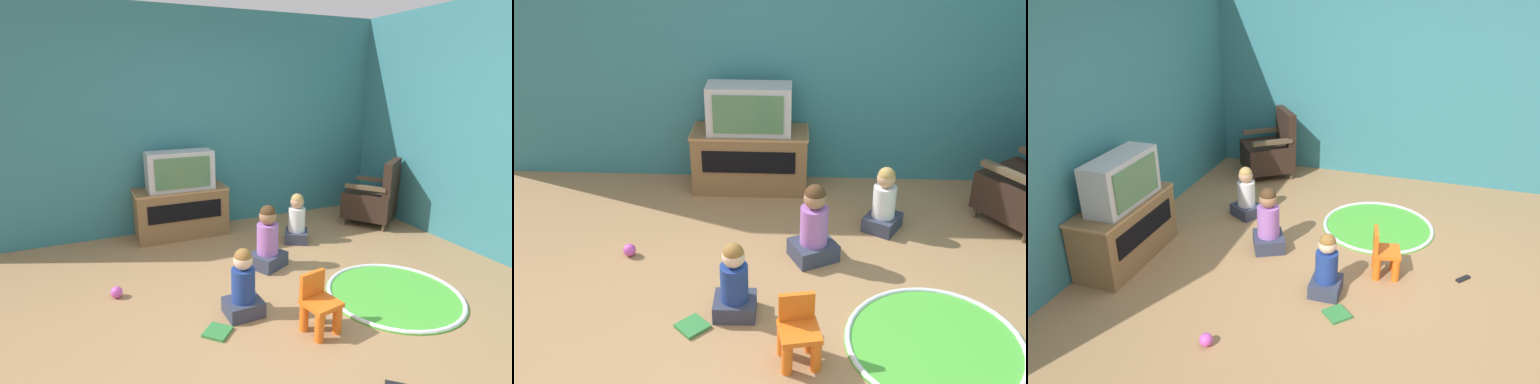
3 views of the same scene
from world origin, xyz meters
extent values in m
plane|color=#9E754C|center=(0.00, 0.00, 0.00)|extent=(30.00, 30.00, 0.00)
cube|color=teal|center=(-0.16, 2.36, 1.35)|extent=(5.67, 0.12, 2.70)
cube|color=brown|center=(-0.31, 2.05, 0.30)|extent=(1.09, 0.45, 0.60)
cube|color=#A97C50|center=(-0.31, 2.05, 0.58)|extent=(1.11, 0.46, 0.02)
cube|color=black|center=(-0.31, 1.83, 0.37)|extent=(0.87, 0.01, 0.21)
cube|color=#B7B7BC|center=(-0.31, 2.02, 0.83)|extent=(0.78, 0.31, 0.46)
cube|color=#47754C|center=(-0.31, 1.86, 0.83)|extent=(0.64, 0.02, 0.36)
cylinder|color=brown|center=(2.16, 1.85, 0.05)|extent=(0.04, 0.04, 0.10)
cylinder|color=brown|center=(1.75, 1.56, 0.05)|extent=(0.04, 0.04, 0.10)
cylinder|color=brown|center=(2.06, 1.14, 0.05)|extent=(0.04, 0.04, 0.10)
cube|color=black|center=(2.11, 1.50, 0.27)|extent=(0.83, 0.84, 0.35)
cube|color=brown|center=(1.90, 1.34, 0.55)|extent=(0.36, 0.46, 0.05)
cylinder|color=orange|center=(0.10, -0.45, 0.13)|extent=(0.07, 0.07, 0.26)
cylinder|color=orange|center=(0.28, -0.41, 0.13)|extent=(0.07, 0.07, 0.26)
cylinder|color=orange|center=(0.07, -0.28, 0.13)|extent=(0.07, 0.07, 0.26)
cylinder|color=orange|center=(0.25, -0.25, 0.13)|extent=(0.07, 0.07, 0.26)
cube|color=orange|center=(0.17, -0.35, 0.24)|extent=(0.29, 0.28, 0.04)
cube|color=orange|center=(0.15, -0.25, 0.35)|extent=(0.23, 0.08, 0.19)
cylinder|color=green|center=(1.07, -0.15, 0.01)|extent=(1.19, 1.19, 0.01)
torus|color=silver|center=(1.07, -0.15, 0.01)|extent=(1.18, 1.18, 0.04)
cube|color=#33384C|center=(0.28, 0.83, 0.07)|extent=(0.43, 0.41, 0.15)
cylinder|color=#A566BF|center=(0.28, 0.83, 0.30)|extent=(0.22, 0.22, 0.31)
sphere|color=#9E7051|center=(0.28, 0.83, 0.54)|extent=(0.18, 0.18, 0.18)
sphere|color=#472D19|center=(0.28, 0.83, 0.57)|extent=(0.16, 0.16, 0.16)
cube|color=#33384C|center=(0.89, 1.31, 0.07)|extent=(0.38, 0.39, 0.13)
cylinder|color=silver|center=(0.89, 1.31, 0.27)|extent=(0.20, 0.20, 0.28)
sphere|color=tan|center=(0.89, 1.31, 0.49)|extent=(0.16, 0.16, 0.16)
sphere|color=tan|center=(0.89, 1.31, 0.51)|extent=(0.15, 0.15, 0.15)
cube|color=#33384C|center=(-0.27, 0.10, 0.06)|extent=(0.30, 0.26, 0.13)
cylinder|color=navy|center=(-0.27, 0.10, 0.27)|extent=(0.19, 0.19, 0.27)
sphere|color=beige|center=(-0.27, 0.10, 0.48)|extent=(0.16, 0.16, 0.16)
sphere|color=olive|center=(-0.27, 0.10, 0.50)|extent=(0.14, 0.14, 0.14)
sphere|color=#CC4CB2|center=(-1.20, 0.79, 0.05)|extent=(0.10, 0.10, 0.10)
cube|color=#337F3D|center=(-0.55, -0.06, 0.01)|extent=(0.26, 0.26, 0.02)
camera|label=1|loc=(-1.33, -2.58, 1.82)|focal=28.00mm
camera|label=2|loc=(0.13, -3.21, 2.71)|focal=42.00mm
camera|label=3|loc=(-3.80, -0.67, 2.58)|focal=35.00mm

